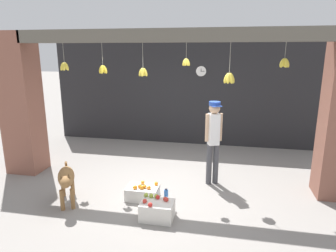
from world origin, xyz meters
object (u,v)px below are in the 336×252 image
at_px(fruit_crate_oranges, 143,192).
at_px(water_bottle, 166,196).
at_px(shopkeeper, 213,136).
at_px(dog, 66,179).
at_px(wall_clock, 201,71).
at_px(fruit_crate_apples, 157,210).

xyz_separation_m(fruit_crate_oranges, water_bottle, (0.44, -0.02, -0.01)).
distance_m(shopkeeper, water_bottle, 1.48).
bearing_deg(fruit_crate_oranges, dog, -161.68).
relative_size(fruit_crate_oranges, wall_clock, 1.95).
distance_m(fruit_crate_apples, wall_clock, 4.50).
xyz_separation_m(fruit_crate_apples, water_bottle, (0.03, 0.57, -0.04)).
xyz_separation_m(dog, shopkeeper, (2.44, 1.32, 0.53)).
xyz_separation_m(water_bottle, wall_clock, (0.27, 3.49, 1.96)).
bearing_deg(fruit_crate_oranges, water_bottle, -2.41).
distance_m(shopkeeper, fruit_crate_apples, 1.89).
relative_size(dog, shopkeeper, 0.56).
bearing_deg(water_bottle, fruit_crate_oranges, 177.59).
bearing_deg(fruit_crate_apples, wall_clock, 85.80).
height_order(fruit_crate_oranges, water_bottle, fruit_crate_oranges).
bearing_deg(shopkeeper, fruit_crate_apples, 40.12).
relative_size(dog, water_bottle, 3.84).
bearing_deg(shopkeeper, dog, 6.27).
relative_size(water_bottle, wall_clock, 0.83).
bearing_deg(wall_clock, shopkeeper, -79.13).
bearing_deg(dog, wall_clock, 124.90).
relative_size(shopkeeper, water_bottle, 6.90).
height_order(dog, wall_clock, wall_clock).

